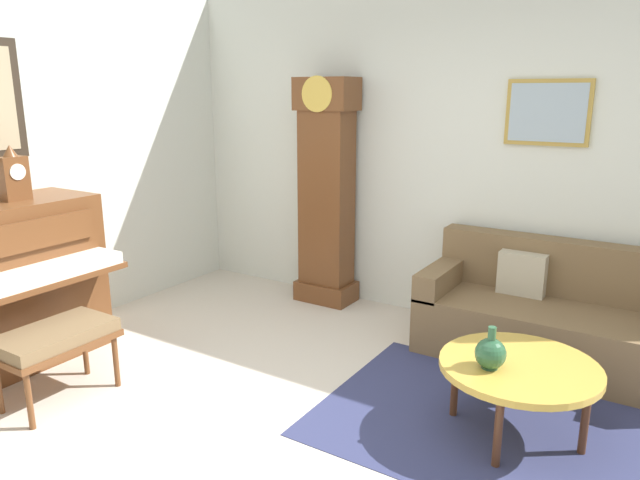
{
  "coord_description": "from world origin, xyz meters",
  "views": [
    {
      "loc": [
        1.68,
        -2.26,
        1.9
      ],
      "look_at": [
        -0.42,
        1.06,
        0.9
      ],
      "focal_mm": 32.78,
      "sensor_mm": 36.0,
      "label": 1
    }
  ],
  "objects_px": {
    "couch": "(558,319)",
    "coffee_table": "(519,369)",
    "grandfather_clock": "(326,199)",
    "mantel_clock": "(13,175)",
    "green_jug": "(491,353)",
    "piano_bench": "(55,340)"
  },
  "relations": [
    {
      "from": "couch",
      "to": "coffee_table",
      "type": "bearing_deg",
      "value": -89.82
    },
    {
      "from": "grandfather_clock",
      "to": "couch",
      "type": "xyz_separation_m",
      "value": [
        2.07,
        -0.17,
        -0.65
      ]
    },
    {
      "from": "grandfather_clock",
      "to": "couch",
      "type": "bearing_deg",
      "value": -4.77
    },
    {
      "from": "mantel_clock",
      "to": "green_jug",
      "type": "xyz_separation_m",
      "value": [
        3.13,
        0.72,
        -0.82
      ]
    },
    {
      "from": "mantel_clock",
      "to": "coffee_table",
      "type": "bearing_deg",
      "value": 14.87
    },
    {
      "from": "piano_bench",
      "to": "grandfather_clock",
      "type": "bearing_deg",
      "value": 79.45
    },
    {
      "from": "couch",
      "to": "mantel_clock",
      "type": "height_order",
      "value": "mantel_clock"
    },
    {
      "from": "couch",
      "to": "mantel_clock",
      "type": "xyz_separation_m",
      "value": [
        -3.25,
        -2.0,
        1.03
      ]
    },
    {
      "from": "grandfather_clock",
      "to": "coffee_table",
      "type": "height_order",
      "value": "grandfather_clock"
    },
    {
      "from": "couch",
      "to": "mantel_clock",
      "type": "relative_size",
      "value": 5.0
    },
    {
      "from": "piano_bench",
      "to": "green_jug",
      "type": "distance_m",
      "value": 2.61
    },
    {
      "from": "coffee_table",
      "to": "green_jug",
      "type": "xyz_separation_m",
      "value": [
        -0.13,
        -0.14,
        0.12
      ]
    },
    {
      "from": "grandfather_clock",
      "to": "mantel_clock",
      "type": "bearing_deg",
      "value": -118.6
    },
    {
      "from": "mantel_clock",
      "to": "green_jug",
      "type": "height_order",
      "value": "mantel_clock"
    },
    {
      "from": "grandfather_clock",
      "to": "piano_bench",
      "type": "bearing_deg",
      "value": -100.55
    },
    {
      "from": "piano_bench",
      "to": "coffee_table",
      "type": "relative_size",
      "value": 0.8
    },
    {
      "from": "grandfather_clock",
      "to": "mantel_clock",
      "type": "height_order",
      "value": "grandfather_clock"
    },
    {
      "from": "piano_bench",
      "to": "green_jug",
      "type": "height_order",
      "value": "green_jug"
    },
    {
      "from": "couch",
      "to": "coffee_table",
      "type": "relative_size",
      "value": 2.16
    },
    {
      "from": "couch",
      "to": "piano_bench",
      "type": "bearing_deg",
      "value": -137.9
    },
    {
      "from": "piano_bench",
      "to": "green_jug",
      "type": "relative_size",
      "value": 2.92
    },
    {
      "from": "piano_bench",
      "to": "coffee_table",
      "type": "bearing_deg",
      "value": 24.42
    }
  ]
}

